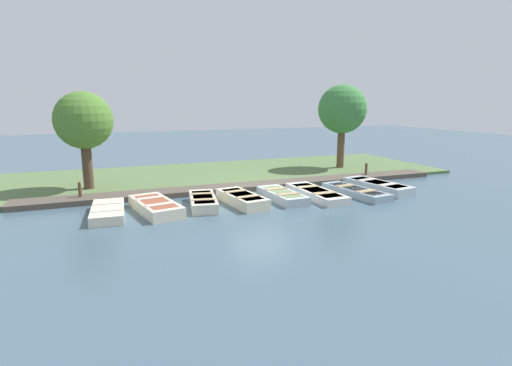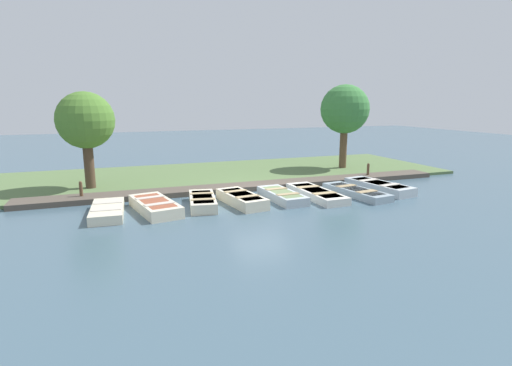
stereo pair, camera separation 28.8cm
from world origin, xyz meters
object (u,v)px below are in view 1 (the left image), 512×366
object	(u,v)px
rowboat_4	(282,195)
rowboat_5	(316,193)
mooring_post_far	(366,171)
rowboat_2	(203,201)
rowboat_3	(242,199)
rowboat_0	(108,211)
rowboat_1	(156,206)
rowboat_6	(355,192)
rowboat_7	(377,186)
park_tree_left	(342,110)
mooring_post_near	(80,192)
park_tree_far_left	(84,122)

from	to	relation	value
rowboat_4	rowboat_5	size ratio (longest dim) A/B	0.81
rowboat_5	mooring_post_far	bearing A→B (deg)	118.93
rowboat_2	rowboat_3	distance (m)	1.53
rowboat_2	rowboat_0	bearing A→B (deg)	-79.46
rowboat_1	rowboat_6	bearing A→B (deg)	76.14
rowboat_4	rowboat_7	distance (m)	4.82
rowboat_7	park_tree_left	size ratio (longest dim) A/B	0.70
rowboat_2	mooring_post_near	world-z (taller)	mooring_post_near
rowboat_0	park_tree_left	size ratio (longest dim) A/B	0.55
mooring_post_far	park_tree_far_left	size ratio (longest dim) A/B	0.19
park_tree_far_left	park_tree_left	distance (m)	13.84
rowboat_0	rowboat_6	xyz separation A→B (m)	(0.45, 10.08, -0.02)
rowboat_6	rowboat_7	size ratio (longest dim) A/B	1.00
rowboat_1	rowboat_5	bearing A→B (deg)	78.13
rowboat_4	rowboat_7	world-z (taller)	rowboat_7
rowboat_3	park_tree_left	distance (m)	10.40
park_tree_far_left	rowboat_6	bearing A→B (deg)	65.33
rowboat_3	park_tree_far_left	world-z (taller)	park_tree_far_left
rowboat_1	rowboat_3	bearing A→B (deg)	77.26
rowboat_2	park_tree_left	distance (m)	11.53
rowboat_3	rowboat_7	size ratio (longest dim) A/B	0.83
rowboat_2	park_tree_far_left	bearing A→B (deg)	-127.37
rowboat_4	rowboat_6	bearing A→B (deg)	80.03
rowboat_4	park_tree_far_left	bearing A→B (deg)	-124.46
rowboat_3	rowboat_7	bearing A→B (deg)	82.75
rowboat_2	rowboat_1	bearing A→B (deg)	-76.45
rowboat_2	mooring_post_far	world-z (taller)	mooring_post_far
rowboat_0	rowboat_4	xyz separation A→B (m)	(0.05, 6.76, 0.01)
park_tree_far_left	rowboat_3	bearing A→B (deg)	50.62
rowboat_6	rowboat_4	bearing A→B (deg)	-104.96
rowboat_2	mooring_post_near	size ratio (longest dim) A/B	3.29
rowboat_3	rowboat_6	world-z (taller)	rowboat_3
rowboat_3	rowboat_5	size ratio (longest dim) A/B	0.81
rowboat_0	mooring_post_far	distance (m)	13.07
rowboat_4	rowboat_7	size ratio (longest dim) A/B	0.83
rowboat_7	rowboat_0	bearing A→B (deg)	-99.55
rowboat_5	mooring_post_near	distance (m)	9.66
rowboat_5	rowboat_1	bearing A→B (deg)	-92.34
rowboat_2	park_tree_left	world-z (taller)	park_tree_left
rowboat_1	rowboat_6	xyz separation A→B (m)	(0.39, 8.43, -0.06)
mooring_post_far	park_tree_left	distance (m)	4.24
rowboat_5	park_tree_left	distance (m)	8.08
rowboat_4	mooring_post_near	size ratio (longest dim) A/B	3.42
rowboat_1	park_tree_left	xyz separation A→B (m)	(-5.50, 11.46, 3.29)
mooring_post_near	rowboat_6	bearing A→B (deg)	74.90
rowboat_7	mooring_post_far	xyz separation A→B (m)	(-2.56, 1.24, 0.22)
rowboat_2	park_tree_left	bearing A→B (deg)	128.65
park_tree_far_left	park_tree_left	xyz separation A→B (m)	(-0.94, 13.80, 0.39)
rowboat_4	rowboat_2	bearing A→B (deg)	-95.01
rowboat_7	park_tree_far_left	distance (m)	13.40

